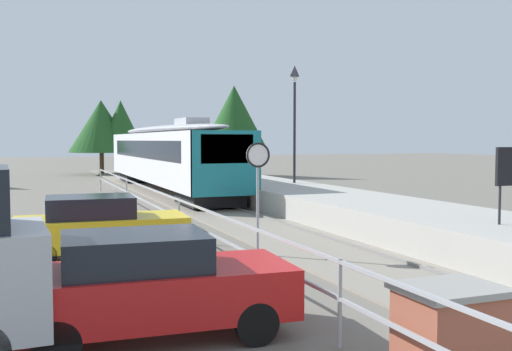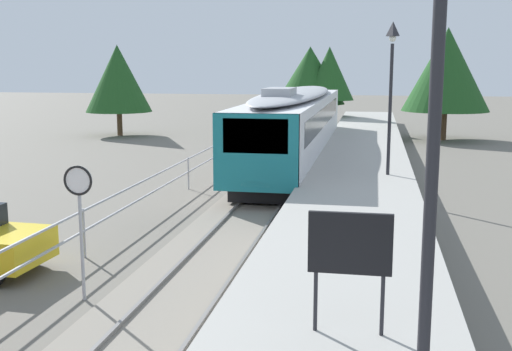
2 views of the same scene
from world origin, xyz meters
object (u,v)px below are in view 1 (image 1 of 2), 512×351
object	(u,v)px
parked_hatchback_red	(149,284)
parked_hatchback_yellow	(99,227)
commuter_train	(167,153)
speed_limit_sign	(258,171)
platform_lamp_mid_platform	(295,101)
brick_utility_cabinet	(450,331)

from	to	relation	value
parked_hatchback_red	parked_hatchback_yellow	bearing A→B (deg)	90.00
commuter_train	speed_limit_sign	bearing A→B (deg)	-96.21
platform_lamp_mid_platform	parked_hatchback_red	world-z (taller)	platform_lamp_mid_platform
platform_lamp_mid_platform	brick_utility_cabinet	xyz separation A→B (m)	(-6.85, -18.94, -4.05)
platform_lamp_mid_platform	brick_utility_cabinet	distance (m)	20.54
parked_hatchback_yellow	speed_limit_sign	bearing A→B (deg)	-17.53
parked_hatchback_red	parked_hatchback_yellow	distance (m)	6.05
speed_limit_sign	parked_hatchback_red	bearing A→B (deg)	-126.62
speed_limit_sign	brick_utility_cabinet	distance (m)	7.84
brick_utility_cabinet	parked_hatchback_red	xyz separation A→B (m)	(-3.07, 2.77, 0.22)
commuter_train	platform_lamp_mid_platform	xyz separation A→B (m)	(4.26, -7.25, 2.47)
speed_limit_sign	parked_hatchback_yellow	distance (m)	4.04
commuter_train	parked_hatchback_red	size ratio (longest dim) A/B	5.06
platform_lamp_mid_platform	brick_utility_cabinet	size ratio (longest dim) A/B	4.42
brick_utility_cabinet	parked_hatchback_red	bearing A→B (deg)	137.91
platform_lamp_mid_platform	speed_limit_sign	size ratio (longest dim) A/B	1.91
speed_limit_sign	platform_lamp_mid_platform	bearing A→B (deg)	60.88
commuter_train	parked_hatchback_yellow	bearing A→B (deg)	-108.04
speed_limit_sign	brick_utility_cabinet	size ratio (longest dim) A/B	2.32
commuter_train	speed_limit_sign	distance (m)	18.63
platform_lamp_mid_platform	speed_limit_sign	xyz separation A→B (m)	(-6.28, -11.27, -2.50)
parked_hatchback_red	brick_utility_cabinet	bearing A→B (deg)	-42.09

